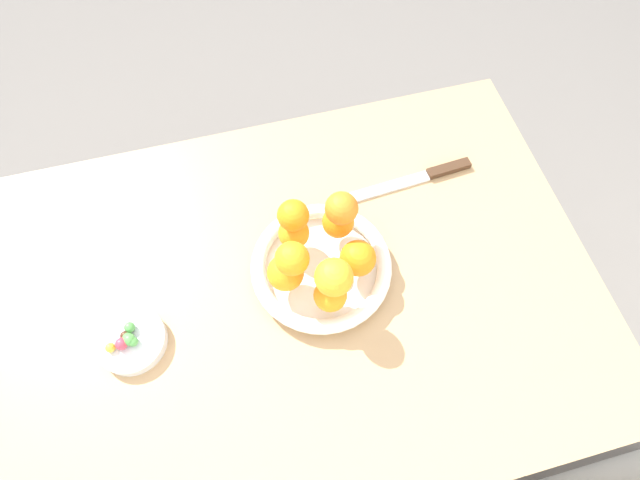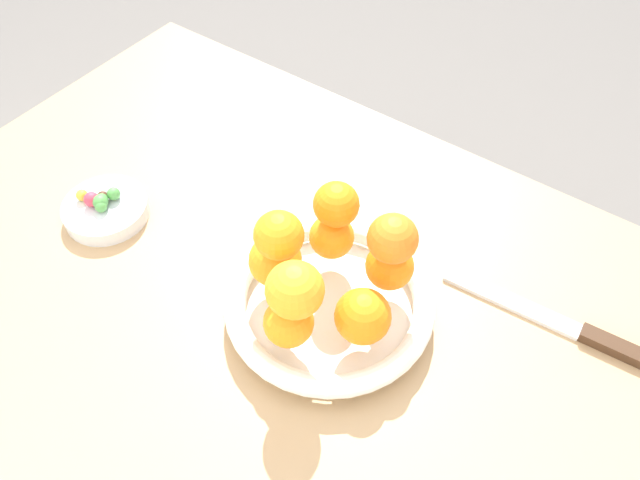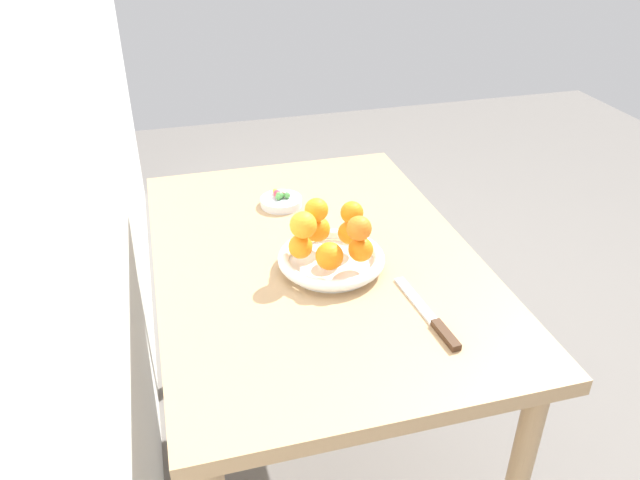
{
  "view_description": "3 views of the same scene",
  "coord_description": "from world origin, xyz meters",
  "px_view_note": "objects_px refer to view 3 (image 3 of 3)",
  "views": [
    {
      "loc": [
        0.03,
        0.32,
        1.57
      ],
      "look_at": [
        -0.07,
        -0.04,
        0.83
      ],
      "focal_mm": 28.0,
      "sensor_mm": 36.0,
      "label": 1
    },
    {
      "loc": [
        -0.3,
        0.32,
        1.38
      ],
      "look_at": [
        -0.04,
        -0.03,
        0.85
      ],
      "focal_mm": 35.0,
      "sensor_mm": 36.0,
      "label": 2
    },
    {
      "loc": [
        -1.23,
        0.32,
        1.54
      ],
      "look_at": [
        -0.08,
        0.01,
        0.83
      ],
      "focal_mm": 35.0,
      "sensor_mm": 36.0,
      "label": 3
    }
  ],
  "objects_px": {
    "knife": "(431,318)",
    "orange_1": "(329,256)",
    "fruit_bowl": "(331,260)",
    "candy_ball_5": "(277,194)",
    "candy_ball_2": "(278,197)",
    "candy_ball_4": "(275,191)",
    "orange_0": "(300,247)",
    "orange_8": "(359,228)",
    "orange_2": "(361,249)",
    "dining_table": "(315,285)",
    "candy_ball_0": "(287,195)",
    "orange_6": "(352,213)",
    "orange_5": "(303,225)",
    "candy_ball_1": "(279,196)",
    "orange_4": "(318,230)",
    "candy_ball_3": "(282,195)",
    "candy_ball_6": "(281,195)",
    "orange_7": "(317,210)",
    "orange_3": "(349,233)",
    "candy_dish": "(281,202)"
  },
  "relations": [
    {
      "from": "dining_table",
      "to": "candy_ball_1",
      "type": "relative_size",
      "value": 54.1
    },
    {
      "from": "candy_ball_4",
      "to": "knife",
      "type": "distance_m",
      "value": 0.64
    },
    {
      "from": "orange_0",
      "to": "orange_3",
      "type": "distance_m",
      "value": 0.13
    },
    {
      "from": "fruit_bowl",
      "to": "candy_ball_5",
      "type": "height_order",
      "value": "candy_ball_5"
    },
    {
      "from": "candy_ball_1",
      "to": "candy_ball_6",
      "type": "bearing_deg",
      "value": -55.46
    },
    {
      "from": "dining_table",
      "to": "candy_ball_6",
      "type": "relative_size",
      "value": 63.15
    },
    {
      "from": "fruit_bowl",
      "to": "orange_6",
      "type": "relative_size",
      "value": 4.65
    },
    {
      "from": "fruit_bowl",
      "to": "knife",
      "type": "xyz_separation_m",
      "value": [
        -0.24,
        -0.15,
        -0.02
      ]
    },
    {
      "from": "orange_0",
      "to": "orange_1",
      "type": "height_order",
      "value": "orange_1"
    },
    {
      "from": "candy_ball_5",
      "to": "knife",
      "type": "height_order",
      "value": "candy_ball_5"
    },
    {
      "from": "orange_7",
      "to": "candy_ball_2",
      "type": "relative_size",
      "value": 3.35
    },
    {
      "from": "fruit_bowl",
      "to": "orange_2",
      "type": "bearing_deg",
      "value": -128.98
    },
    {
      "from": "orange_6",
      "to": "orange_7",
      "type": "relative_size",
      "value": 0.97
    },
    {
      "from": "orange_5",
      "to": "candy_ball_3",
      "type": "xyz_separation_m",
      "value": [
        0.35,
        -0.02,
        -0.1
      ]
    },
    {
      "from": "candy_ball_1",
      "to": "orange_6",
      "type": "bearing_deg",
      "value": -160.25
    },
    {
      "from": "orange_3",
      "to": "candy_ball_5",
      "type": "distance_m",
      "value": 0.33
    },
    {
      "from": "dining_table",
      "to": "candy_ball_2",
      "type": "xyz_separation_m",
      "value": [
        0.27,
        0.03,
        0.12
      ]
    },
    {
      "from": "orange_0",
      "to": "candy_ball_2",
      "type": "relative_size",
      "value": 3.37
    },
    {
      "from": "dining_table",
      "to": "orange_2",
      "type": "xyz_separation_m",
      "value": [
        -0.11,
        -0.08,
        0.16
      ]
    },
    {
      "from": "dining_table",
      "to": "orange_7",
      "type": "bearing_deg",
      "value": -173.06
    },
    {
      "from": "fruit_bowl",
      "to": "knife",
      "type": "bearing_deg",
      "value": -148.94
    },
    {
      "from": "candy_ball_3",
      "to": "fruit_bowl",
      "type": "bearing_deg",
      "value": -173.19
    },
    {
      "from": "fruit_bowl",
      "to": "candy_ball_4",
      "type": "height_order",
      "value": "fruit_bowl"
    },
    {
      "from": "orange_1",
      "to": "orange_3",
      "type": "height_order",
      "value": "orange_1"
    },
    {
      "from": "orange_0",
      "to": "candy_ball_4",
      "type": "relative_size",
      "value": 3.43
    },
    {
      "from": "candy_ball_4",
      "to": "orange_0",
      "type": "bearing_deg",
      "value": 177.48
    },
    {
      "from": "fruit_bowl",
      "to": "candy_ball_5",
      "type": "distance_m",
      "value": 0.35
    },
    {
      "from": "orange_4",
      "to": "orange_1",
      "type": "bearing_deg",
      "value": 177.15
    },
    {
      "from": "candy_ball_0",
      "to": "candy_ball_4",
      "type": "bearing_deg",
      "value": 38.11
    },
    {
      "from": "knife",
      "to": "orange_1",
      "type": "bearing_deg",
      "value": 42.41
    },
    {
      "from": "orange_6",
      "to": "candy_ball_2",
      "type": "xyz_separation_m",
      "value": [
        0.3,
        0.11,
        -0.09
      ]
    },
    {
      "from": "candy_ball_2",
      "to": "candy_ball_0",
      "type": "bearing_deg",
      "value": -82.93
    },
    {
      "from": "orange_6",
      "to": "knife",
      "type": "xyz_separation_m",
      "value": [
        -0.27,
        -0.09,
        -0.12
      ]
    },
    {
      "from": "orange_4",
      "to": "orange_6",
      "type": "relative_size",
      "value": 1.16
    },
    {
      "from": "candy_ball_2",
      "to": "candy_ball_4",
      "type": "relative_size",
      "value": 1.02
    },
    {
      "from": "fruit_bowl",
      "to": "orange_7",
      "type": "xyz_separation_m",
      "value": [
        0.05,
        0.02,
        0.11
      ]
    },
    {
      "from": "candy_ball_2",
      "to": "candy_ball_3",
      "type": "relative_size",
      "value": 1.09
    },
    {
      "from": "orange_2",
      "to": "dining_table",
      "type": "bearing_deg",
      "value": 34.84
    },
    {
      "from": "orange_0",
      "to": "orange_7",
      "type": "relative_size",
      "value": 1.01
    },
    {
      "from": "orange_7",
      "to": "candy_ball_6",
      "type": "height_order",
      "value": "orange_7"
    },
    {
      "from": "orange_5",
      "to": "candy_ball_1",
      "type": "bearing_deg",
      "value": -2.54
    },
    {
      "from": "candy_ball_5",
      "to": "candy_dish",
      "type": "bearing_deg",
      "value": -140.04
    },
    {
      "from": "orange_0",
      "to": "orange_8",
      "type": "relative_size",
      "value": 0.99
    },
    {
      "from": "orange_0",
      "to": "candy_ball_3",
      "type": "relative_size",
      "value": 3.66
    },
    {
      "from": "candy_ball_2",
      "to": "knife",
      "type": "bearing_deg",
      "value": -160.73
    },
    {
      "from": "orange_6",
      "to": "candy_ball_1",
      "type": "xyz_separation_m",
      "value": [
        0.3,
        0.11,
        -0.09
      ]
    },
    {
      "from": "candy_ball_6",
      "to": "dining_table",
      "type": "bearing_deg",
      "value": -174.74
    },
    {
      "from": "dining_table",
      "to": "candy_ball_0",
      "type": "relative_size",
      "value": 60.93
    },
    {
      "from": "candy_ball_4",
      "to": "knife",
      "type": "height_order",
      "value": "candy_ball_4"
    },
    {
      "from": "orange_2",
      "to": "orange_6",
      "type": "relative_size",
      "value": 1.06
    }
  ]
}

